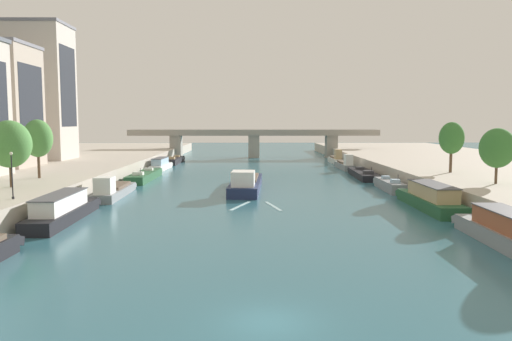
% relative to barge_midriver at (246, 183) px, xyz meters
% --- Properties ---
extents(ground_plane, '(400.00, 400.00, 0.00)m').
position_rel_barge_midriver_xyz_m(ground_plane, '(1.43, -44.31, -0.96)').
color(ground_plane, '#2D6070').
extents(quay_left, '(36.00, 170.00, 2.39)m').
position_rel_barge_midriver_xyz_m(quay_left, '(-36.51, 10.69, 0.23)').
color(quay_left, '#B7AD9E').
rests_on(quay_left, ground).
extents(quay_right, '(36.00, 170.00, 2.39)m').
position_rel_barge_midriver_xyz_m(quay_right, '(39.37, 10.69, 0.23)').
color(quay_right, '#B7AD9E').
rests_on(quay_right, ground).
extents(barge_midriver, '(4.66, 19.00, 3.13)m').
position_rel_barge_midriver_xyz_m(barge_midriver, '(0.00, 0.00, 0.00)').
color(barge_midriver, '#1E284C').
rests_on(barge_midriver, ground).
extents(wake_behind_barge, '(5.59, 6.05, 0.03)m').
position_rel_barge_midriver_xyz_m(wake_behind_barge, '(1.26, -12.64, -0.95)').
color(wake_behind_barge, '#A0CCD6').
rests_on(wake_behind_barge, ground).
extents(moored_boat_left_gap_after, '(2.94, 14.77, 2.64)m').
position_rel_barge_midriver_xyz_m(moored_boat_left_gap_after, '(-16.64, -20.79, 0.14)').
color(moored_boat_left_gap_after, black).
rests_on(moored_boat_left_gap_after, ground).
extents(moored_boat_left_second, '(2.92, 13.85, 2.88)m').
position_rel_barge_midriver_xyz_m(moored_boat_left_second, '(-16.13, -5.77, -0.12)').
color(moored_boat_left_second, gray).
rests_on(moored_boat_left_second, ground).
extents(moored_boat_left_far, '(2.95, 15.63, 2.30)m').
position_rel_barge_midriver_xyz_m(moored_boat_left_far, '(-16.15, 12.49, -0.34)').
color(moored_boat_left_far, '#235633').
rests_on(moored_boat_left_far, ground).
extents(moored_boat_left_midway, '(2.72, 11.80, 2.32)m').
position_rel_barge_midriver_xyz_m(moored_boat_left_midway, '(-16.63, 29.41, 0.00)').
color(moored_boat_left_midway, silver).
rests_on(moored_boat_left_midway, ground).
extents(moored_boat_left_lone, '(2.68, 14.34, 2.29)m').
position_rel_barge_midriver_xyz_m(moored_boat_left_lone, '(-16.21, 44.54, -0.34)').
color(moored_boat_left_lone, black).
rests_on(moored_boat_left_lone, ground).
extents(moored_boat_right_far, '(3.10, 13.61, 2.65)m').
position_rel_barge_midriver_xyz_m(moored_boat_right_far, '(19.48, -30.31, 0.14)').
color(moored_boat_right_far, gray).
rests_on(moored_boat_right_far, ground).
extents(moored_boat_right_gap_after, '(2.98, 14.61, 2.75)m').
position_rel_barge_midriver_xyz_m(moored_boat_right_gap_after, '(19.47, -14.60, 0.19)').
color(moored_boat_right_gap_after, '#235633').
rests_on(moored_boat_right_gap_after, ground).
extents(moored_boat_right_near, '(2.13, 10.75, 2.41)m').
position_rel_barge_midriver_xyz_m(moored_boat_right_near, '(19.23, 0.11, -0.27)').
color(moored_boat_right_near, gray).
rests_on(moored_boat_right_near, ground).
extents(moored_boat_right_downstream, '(3.52, 15.81, 2.14)m').
position_rel_barge_midriver_xyz_m(moored_boat_right_downstream, '(19.23, 15.65, -0.42)').
color(moored_boat_right_downstream, black).
rests_on(moored_boat_right_downstream, ground).
extents(moored_boat_right_midway, '(2.02, 11.63, 3.09)m').
position_rel_barge_midriver_xyz_m(moored_boat_right_midway, '(18.86, 29.93, -0.06)').
color(moored_boat_right_midway, gray).
rests_on(moored_boat_right_midway, ground).
extents(moored_boat_right_end, '(1.89, 10.51, 3.21)m').
position_rel_barge_midriver_xyz_m(moored_boat_right_end, '(19.49, 44.20, -0.03)').
color(moored_boat_right_end, silver).
rests_on(moored_boat_right_end, ground).
extents(tree_left_by_lamp, '(4.34, 4.34, 6.90)m').
position_rel_barge_midriver_xyz_m(tree_left_by_lamp, '(-24.16, -14.71, 5.87)').
color(tree_left_by_lamp, brown).
rests_on(tree_left_by_lamp, quay_left).
extents(tree_left_second, '(3.45, 3.45, 7.02)m').
position_rel_barge_midriver_xyz_m(tree_left_second, '(-24.81, -6.29, 6.18)').
color(tree_left_second, brown).
rests_on(tree_left_second, quay_left).
extents(tree_right_far, '(3.74, 3.74, 6.07)m').
position_rel_barge_midriver_xyz_m(tree_right_far, '(27.37, -12.46, 5.32)').
color(tree_right_far, brown).
rests_on(tree_right_far, quay_right).
extents(tree_right_past_mid, '(3.26, 3.26, 6.72)m').
position_rel_barge_midriver_xyz_m(tree_right_past_mid, '(27.32, -0.12, 6.00)').
color(tree_right_past_mid, brown).
rests_on(tree_right_past_mid, quay_right).
extents(lamppost_left_bank, '(0.28, 0.28, 4.13)m').
position_rel_barge_midriver_xyz_m(lamppost_left_bank, '(-20.20, -22.77, 3.70)').
color(lamppost_left_bank, black).
rests_on(lamppost_left_bank, quay_left).
extents(building_left_middle, '(10.74, 9.61, 24.15)m').
position_rel_barge_midriver_xyz_m(building_left_middle, '(-37.24, 24.50, 13.51)').
color(building_left_middle, '#BCB2A8').
rests_on(building_left_middle, quay_left).
extents(bridge_far, '(63.87, 4.40, 7.14)m').
position_rel_barge_midriver_xyz_m(bridge_far, '(1.43, 62.10, 3.62)').
color(bridge_far, gray).
rests_on(bridge_far, ground).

